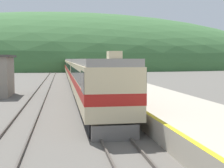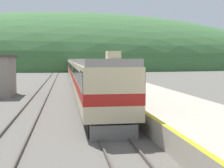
{
  "view_description": "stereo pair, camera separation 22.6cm",
  "coord_description": "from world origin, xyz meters",
  "px_view_note": "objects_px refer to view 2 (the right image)",
  "views": [
    {
      "loc": [
        -2.52,
        -0.86,
        3.91
      ],
      "look_at": [
        0.66,
        18.65,
        2.32
      ],
      "focal_mm": 50.0,
      "sensor_mm": 36.0,
      "label": 1
    },
    {
      "loc": [
        -2.29,
        -0.9,
        3.91
      ],
      "look_at": [
        0.66,
        18.65,
        2.32
      ],
      "focal_mm": 50.0,
      "sensor_mm": 36.0,
      "label": 2
    }
  ],
  "objects_px": {
    "carriage_third": "(75,67)",
    "carriage_fourth": "(73,65)",
    "express_train_lead_car": "(94,81)",
    "carriage_fifth": "(71,64)",
    "carriage_second": "(80,71)"
  },
  "relations": [
    {
      "from": "carriage_fifth",
      "to": "express_train_lead_car",
      "type": "bearing_deg",
      "value": -90.0
    },
    {
      "from": "carriage_third",
      "to": "carriage_fifth",
      "type": "xyz_separation_m",
      "value": [
        0.0,
        47.71,
        0.0
      ]
    },
    {
      "from": "carriage_fourth",
      "to": "carriage_second",
      "type": "bearing_deg",
      "value": -90.0
    },
    {
      "from": "carriage_third",
      "to": "carriage_fourth",
      "type": "height_order",
      "value": "same"
    },
    {
      "from": "express_train_lead_car",
      "to": "carriage_second",
      "type": "height_order",
      "value": "express_train_lead_car"
    },
    {
      "from": "express_train_lead_car",
      "to": "carriage_fifth",
      "type": "distance_m",
      "value": 94.6
    },
    {
      "from": "express_train_lead_car",
      "to": "carriage_fifth",
      "type": "height_order",
      "value": "express_train_lead_car"
    },
    {
      "from": "express_train_lead_car",
      "to": "carriage_third",
      "type": "relative_size",
      "value": 0.91
    },
    {
      "from": "carriage_fourth",
      "to": "carriage_fifth",
      "type": "distance_m",
      "value": 23.86
    },
    {
      "from": "carriage_fourth",
      "to": "carriage_third",
      "type": "bearing_deg",
      "value": -90.0
    },
    {
      "from": "carriage_third",
      "to": "carriage_fourth",
      "type": "relative_size",
      "value": 1.0
    },
    {
      "from": "carriage_third",
      "to": "carriage_fifth",
      "type": "distance_m",
      "value": 47.71
    },
    {
      "from": "carriage_third",
      "to": "carriage_fifth",
      "type": "relative_size",
      "value": 1.0
    },
    {
      "from": "express_train_lead_car",
      "to": "carriage_second",
      "type": "distance_m",
      "value": 23.03
    },
    {
      "from": "carriage_third",
      "to": "carriage_fourth",
      "type": "xyz_separation_m",
      "value": [
        0.0,
        23.86,
        0.0
      ]
    }
  ]
}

